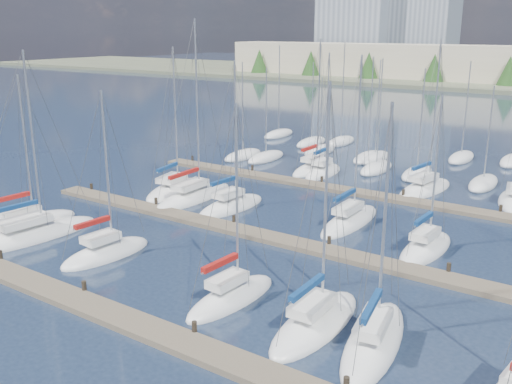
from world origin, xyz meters
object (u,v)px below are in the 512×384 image
Objects in this scene: sailboat_a at (26,225)px; sailboat_o at (323,172)px; sailboat_j at (231,206)px; sailboat_f at (374,341)px; sailboat_c at (106,253)px; sailboat_d at (231,297)px; sailboat_l at (426,248)px; sailboat_b at (32,235)px; sailboat_i at (194,196)px; sailboat_e at (316,323)px; sailboat_n at (314,168)px; sailboat_k at (350,221)px; sailboat_p at (425,189)px; sailboat_h at (174,190)px.

sailboat_a is 0.94× the size of sailboat_o.
sailboat_j reaches higher than sailboat_f.
sailboat_d is at bearing 2.34° from sailboat_c.
sailboat_b is at bearing -148.83° from sailboat_l.
sailboat_i is at bearing 110.73° from sailboat_c.
sailboat_i is at bearing 144.06° from sailboat_e.
sailboat_n is at bearing 82.84° from sailboat_b.
sailboat_j is at bearing -178.57° from sailboat_l.
sailboat_k is 1.04× the size of sailboat_o.
sailboat_e is 1.00× the size of sailboat_o.
sailboat_l is (6.42, 13.11, -0.01)m from sailboat_d.
sailboat_n is 12.27m from sailboat_p.
sailboat_h reaches higher than sailboat_f.
sailboat_f is at bearing -32.16° from sailboat_j.
sailboat_o is (-9.06, 27.82, 0.00)m from sailboat_d.
sailboat_i reaches higher than sailboat_k.
sailboat_b reaches higher than sailboat_l.
sailboat_k is at bearing 4.39° from sailboat_i.
sailboat_h reaches higher than sailboat_c.
sailboat_o is at bearing 90.25° from sailboat_j.
sailboat_h reaches higher than sailboat_j.
sailboat_i reaches higher than sailboat_e.
sailboat_b reaches higher than sailboat_h.
sailboat_d is 1.00× the size of sailboat_c.
sailboat_f is 32.61m from sailboat_o.
sailboat_n reaches higher than sailboat_a.
sailboat_n is at bearing 127.23° from sailboat_k.
sailboat_p is 29.64m from sailboat_c.
sailboat_a is at bearing -179.00° from sailboat_d.
sailboat_k is 1.04× the size of sailboat_e.
sailboat_d is at bearing 1.89° from sailboat_a.
sailboat_f is at bearing -61.77° from sailboat_k.
sailboat_f is (22.54, -13.54, -0.01)m from sailboat_i.
sailboat_o reaches higher than sailboat_c.
sailboat_j is at bearing -7.37° from sailboat_i.
sailboat_h is (-16.97, -1.01, -0.01)m from sailboat_k.
sailboat_h is 0.86× the size of sailboat_i.
sailboat_h reaches higher than sailboat_k.
sailboat_f is at bearing -56.13° from sailboat_n.
sailboat_e reaches higher than sailboat_l.
sailboat_n is 1.06× the size of sailboat_k.
sailboat_e is at bearing 2.78° from sailboat_a.
sailboat_c is (6.57, -13.86, 0.01)m from sailboat_h.
sailboat_p is 33.67m from sailboat_b.
sailboat_l is at bearing 87.79° from sailboat_f.
sailboat_h is at bearing -177.39° from sailboat_k.
sailboat_e is at bearing -60.69° from sailboat_n.
sailboat_b reaches higher than sailboat_c.
sailboat_l is at bearing -14.06° from sailboat_h.
sailboat_n is at bearing 95.15° from sailboat_c.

